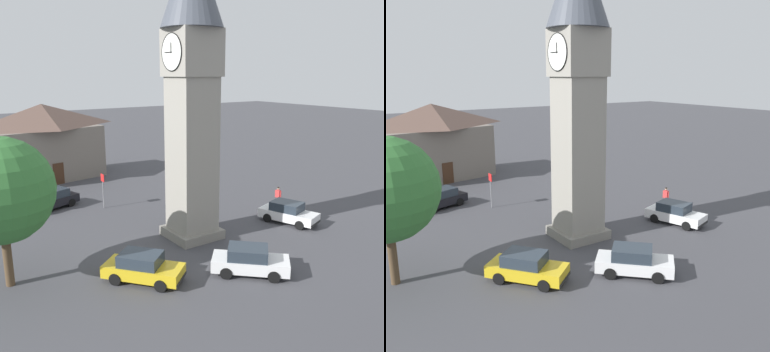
# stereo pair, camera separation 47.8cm
# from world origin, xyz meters

# --- Properties ---
(ground_plane) EXTENTS (200.00, 200.00, 0.00)m
(ground_plane) POSITION_xyz_m (0.00, 0.00, 0.00)
(ground_plane) COLOR #424247
(clock_tower) EXTENTS (3.81, 3.81, 18.67)m
(clock_tower) POSITION_xyz_m (0.00, 0.00, 10.88)
(clock_tower) COLOR gray
(clock_tower) RESTS_ON ground
(car_blue_kerb) EXTENTS (4.07, 4.15, 1.53)m
(car_blue_kerb) POSITION_xyz_m (-6.10, 0.44, 0.76)
(car_blue_kerb) COLOR white
(car_blue_kerb) RESTS_ON ground
(car_silver_kerb) EXTENTS (4.45, 2.86, 1.53)m
(car_silver_kerb) POSITION_xyz_m (-1.78, -7.19, 0.76)
(car_silver_kerb) COLOR white
(car_silver_kerb) RESTS_ON ground
(car_red_corner) EXTENTS (2.94, 4.45, 1.53)m
(car_red_corner) POSITION_xyz_m (11.19, 5.84, 0.76)
(car_red_corner) COLOR black
(car_red_corner) RESTS_ON ground
(car_white_side) EXTENTS (4.26, 3.93, 1.53)m
(car_white_side) POSITION_xyz_m (-3.56, 5.54, 0.76)
(car_white_side) COLOR gold
(car_white_side) RESTS_ON ground
(pedestrian) EXTENTS (0.55, 0.29, 1.69)m
(pedestrian) POSITION_xyz_m (1.18, -9.22, 1.01)
(pedestrian) COLOR #706656
(pedestrian) RESTS_ON ground
(building_shop_left) EXTENTS (7.30, 12.10, 7.62)m
(building_shop_left) POSITION_xyz_m (20.87, 3.57, 3.89)
(building_shop_left) COLOR slate
(building_shop_left) RESTS_ON ground
(road_sign) EXTENTS (0.60, 0.07, 2.80)m
(road_sign) POSITION_xyz_m (8.91, 2.46, 1.90)
(road_sign) COLOR gray
(road_sign) RESTS_ON ground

